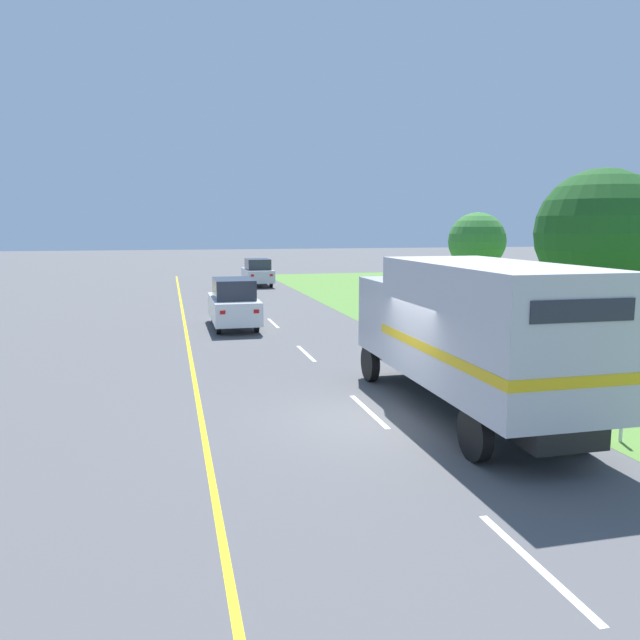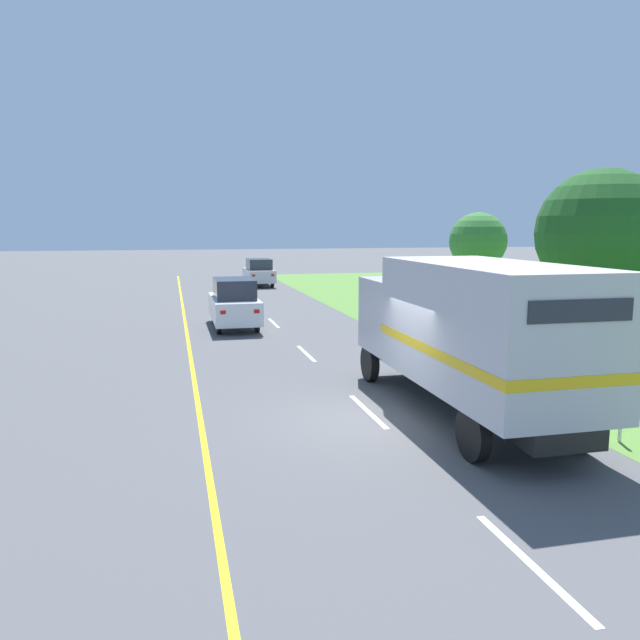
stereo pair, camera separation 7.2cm
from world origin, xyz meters
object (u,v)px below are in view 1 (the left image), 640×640
horse_trailer_truck (469,330)px  roadside_tree_near (600,233)px  lead_car_silver_ahead (258,272)px  highway_sign (524,307)px  roadside_tree_mid (477,242)px  delineator_post (622,417)px  lead_car_white (234,303)px

horse_trailer_truck → roadside_tree_near: (9.53, 8.36, 1.94)m
lead_car_silver_ahead → highway_sign: size_ratio=1.52×
highway_sign → roadside_tree_mid: 12.84m
horse_trailer_truck → highway_sign: size_ratio=2.90×
horse_trailer_truck → highway_sign: 6.58m
delineator_post → roadside_tree_mid: bearing=70.4°
lead_car_white → horse_trailer_truck: bearing=-74.4°
highway_sign → lead_car_white: bearing=134.1°
roadside_tree_near → roadside_tree_mid: size_ratio=1.30×
horse_trailer_truck → delineator_post: bearing=-45.7°
lead_car_silver_ahead → delineator_post: bearing=-85.8°
roadside_tree_mid → delineator_post: bearing=-109.6°
lead_car_white → delineator_post: size_ratio=4.72×
lead_car_white → roadside_tree_mid: (12.63, 3.56, 2.34)m
roadside_tree_mid → delineator_post: 20.37m
lead_car_silver_ahead → horse_trailer_truck: bearing=-89.5°
lead_car_white → highway_sign: highway_sign is taller
lead_car_silver_ahead → roadside_tree_mid: bearing=-56.9°
lead_car_white → roadside_tree_mid: size_ratio=0.93×
roadside_tree_mid → delineator_post: size_ratio=5.06×
lead_car_silver_ahead → highway_sign: bearing=-79.9°
horse_trailer_truck → lead_car_white: horse_trailer_truck is taller
roadside_tree_mid → highway_sign: bearing=-111.0°
lead_car_silver_ahead → highway_sign: highway_sign is taller
roadside_tree_near → highway_sign: bearing=-146.6°
horse_trailer_truck → highway_sign: horse_trailer_truck is taller
lead_car_white → roadside_tree_near: size_ratio=0.72×
highway_sign → delineator_post: size_ratio=2.90×
horse_trailer_truck → roadside_tree_mid: bearing=62.1°
lead_car_white → delineator_post: 16.53m
roadside_tree_mid → lead_car_silver_ahead: bearing=123.1°
lead_car_white → roadside_tree_near: 14.41m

